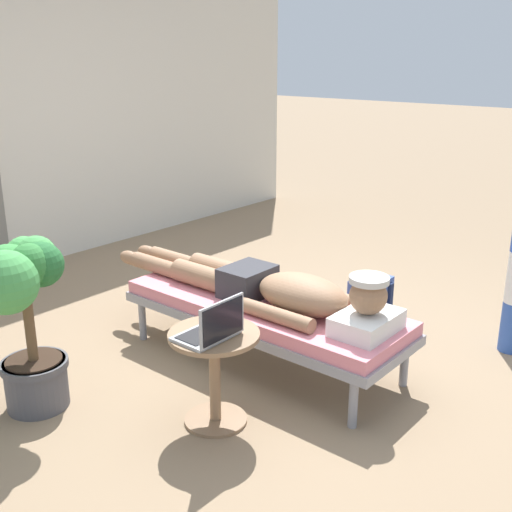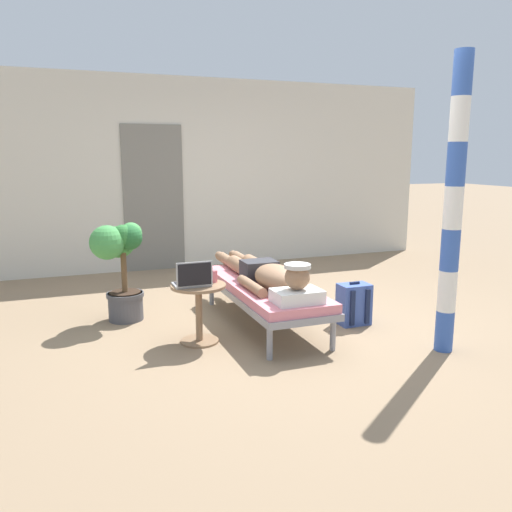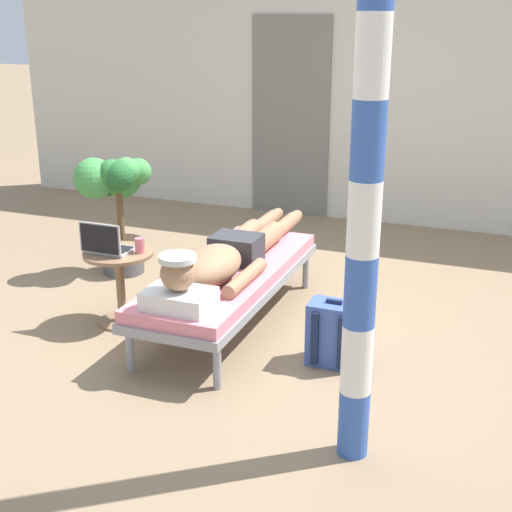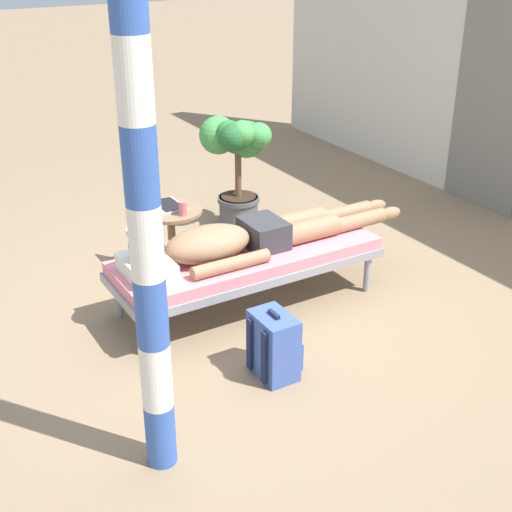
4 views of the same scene
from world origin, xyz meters
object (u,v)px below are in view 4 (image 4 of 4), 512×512
object	(u,v)px
lounge_chair	(247,259)
potted_plant	(236,155)
laptop	(160,201)
drink_glass	(183,208)
porch_post	(146,242)
backpack	(274,346)
side_table	(171,230)
person_reclining	(238,239)

from	to	relation	value
lounge_chair	potted_plant	world-z (taller)	potted_plant
lounge_chair	laptop	size ratio (longest dim) A/B	6.09
lounge_chair	laptop	bearing A→B (deg)	-158.90
laptop	drink_glass	size ratio (longest dim) A/B	2.97
porch_post	laptop	bearing A→B (deg)	155.79
lounge_chair	backpack	bearing A→B (deg)	-19.57
laptop	drink_glass	xyz separation A→B (m)	(0.21, 0.09, -0.01)
potted_plant	porch_post	world-z (taller)	porch_post
lounge_chair	porch_post	bearing A→B (deg)	-45.08
laptop	backpack	xyz separation A→B (m)	(1.59, 0.01, -0.39)
laptop	porch_post	size ratio (longest dim) A/B	0.13
drink_glass	backpack	size ratio (longest dim) A/B	0.25
side_table	drink_glass	distance (m)	0.27
person_reclining	potted_plant	xyz separation A→B (m)	(-1.27, 0.69, 0.14)
side_table	potted_plant	size ratio (longest dim) A/B	0.53
drink_glass	potted_plant	world-z (taller)	potted_plant
drink_glass	potted_plant	xyz separation A→B (m)	(-0.71, 0.84, 0.08)
side_table	backpack	world-z (taller)	side_table
side_table	drink_glass	world-z (taller)	drink_glass
backpack	drink_glass	bearing A→B (deg)	176.65
side_table	laptop	distance (m)	0.24
laptop	drink_glass	bearing A→B (deg)	22.62
laptop	potted_plant	size ratio (longest dim) A/B	0.32
person_reclining	side_table	world-z (taller)	person_reclining
person_reclining	drink_glass	size ratio (longest dim) A/B	20.80
lounge_chair	person_reclining	size ratio (longest dim) A/B	0.87
laptop	backpack	world-z (taller)	laptop
lounge_chair	potted_plant	distance (m)	1.45
lounge_chair	backpack	world-z (taller)	backpack
potted_plant	backpack	bearing A→B (deg)	-23.71
lounge_chair	side_table	bearing A→B (deg)	-160.89
laptop	drink_glass	world-z (taller)	laptop
side_table	backpack	distance (m)	1.54
lounge_chair	side_table	size ratio (longest dim) A/B	3.61
side_table	potted_plant	distance (m)	1.08
side_table	laptop	bearing A→B (deg)	-139.48
drink_glass	potted_plant	bearing A→B (deg)	130.13
lounge_chair	drink_glass	size ratio (longest dim) A/B	18.10
backpack	potted_plant	size ratio (longest dim) A/B	0.43
person_reclining	potted_plant	world-z (taller)	potted_plant
porch_post	potted_plant	bearing A→B (deg)	143.59
backpack	porch_post	size ratio (longest dim) A/B	0.18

